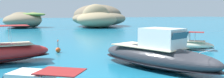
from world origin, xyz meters
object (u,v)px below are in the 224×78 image
(islet_small, at_px, (24,20))
(islet_large, at_px, (98,17))
(channel_buoy, at_px, (58,49))
(motorboat_cream, at_px, (184,44))
(motorboat_charcoal, at_px, (157,55))

(islet_small, bearing_deg, islet_large, -6.77)
(islet_large, bearing_deg, channel_buoy, -115.15)
(motorboat_cream, bearing_deg, channel_buoy, 165.34)
(motorboat_charcoal, height_order, channel_buoy, motorboat_charcoal)
(motorboat_cream, relative_size, motorboat_charcoal, 0.55)
(islet_large, xyz_separation_m, islet_small, (-22.70, 2.69, -0.84))
(islet_small, distance_m, motorboat_charcoal, 61.17)
(islet_small, height_order, motorboat_charcoal, islet_small)
(channel_buoy, bearing_deg, motorboat_charcoal, -62.05)
(motorboat_charcoal, xyz_separation_m, channel_buoy, (-5.76, 10.85, -0.74))
(islet_large, xyz_separation_m, motorboat_cream, (-7.70, -51.09, -2.35))
(channel_buoy, bearing_deg, islet_large, 64.85)
(islet_small, relative_size, motorboat_cream, 2.59)
(motorboat_cream, xyz_separation_m, channel_buoy, (-14.50, 3.79, -0.35))
(islet_large, distance_m, motorboat_cream, 51.72)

